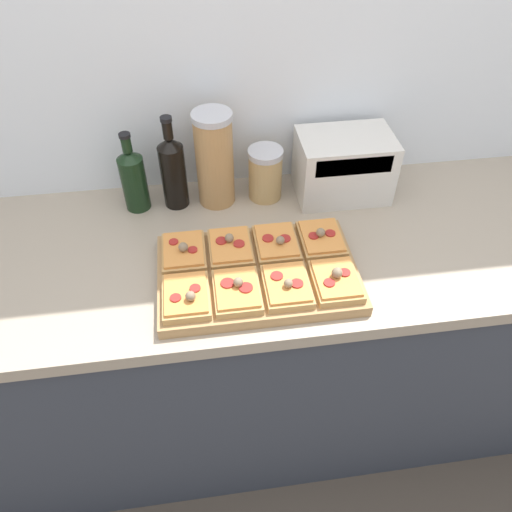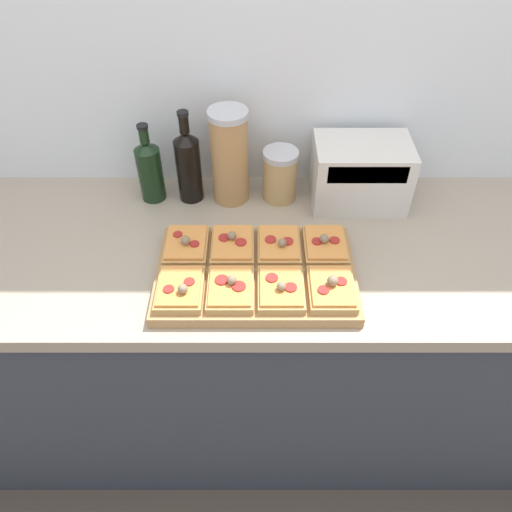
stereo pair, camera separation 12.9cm
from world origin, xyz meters
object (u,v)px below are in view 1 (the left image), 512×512
Objects in this scene: cutting_board at (258,274)px; grain_jar_short at (265,174)px; wine_bottle at (173,171)px; toaster_oven at (343,166)px; olive_oil_bottle at (133,179)px; grain_jar_tall at (215,159)px.

cutting_board is 3.13× the size of grain_jar_short.
toaster_oven is (0.51, -0.02, -0.02)m from wine_bottle.
grain_jar_tall is at bearing 0.00° from olive_oil_bottle.
cutting_board is at bearing -47.84° from olive_oil_bottle.
toaster_oven is at bearing -2.25° from grain_jar_tall.
cutting_board is at bearing -132.83° from toaster_oven.
olive_oil_bottle is at bearing -180.00° from grain_jar_tall.
wine_bottle is at bearing 119.75° from cutting_board.
toaster_oven is at bearing 47.17° from cutting_board.
wine_bottle is at bearing -180.00° from grain_jar_tall.
grain_jar_short is at bearing 176.34° from toaster_oven.
toaster_oven reaches higher than cutting_board.
toaster_oven is (0.63, -0.02, -0.00)m from olive_oil_bottle.
grain_jar_tall is at bearing 0.00° from wine_bottle.
olive_oil_bottle is 0.85× the size of grain_jar_tall.
wine_bottle is 0.96× the size of toaster_oven.
olive_oil_bottle is 0.82× the size of toaster_oven.
grain_jar_short is at bearing 78.24° from cutting_board.
wine_bottle is (-0.20, 0.35, 0.10)m from cutting_board.
olive_oil_bottle is 1.53× the size of grain_jar_short.
wine_bottle reaches higher than toaster_oven.
olive_oil_bottle is 0.63m from toaster_oven.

